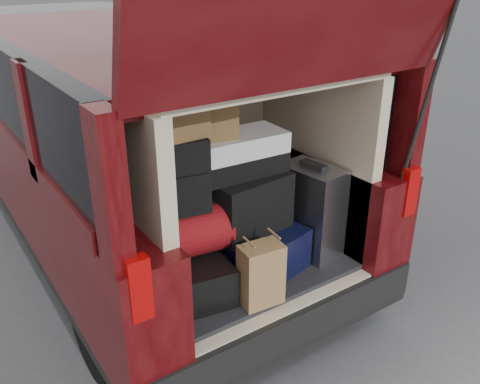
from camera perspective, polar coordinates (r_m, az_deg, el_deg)
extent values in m
plane|color=#3A3A3C|center=(3.39, 1.80, -17.34)|extent=(80.00, 80.00, 0.00)
cylinder|color=black|center=(3.18, -15.04, -14.10)|extent=(0.24, 0.64, 0.64)
cylinder|color=black|center=(3.88, 8.25, -5.72)|extent=(0.24, 0.64, 0.64)
cylinder|color=black|center=(6.47, -11.72, 6.76)|extent=(0.24, 0.64, 0.64)
cube|color=black|center=(4.80, -12.85, -0.63)|extent=(1.90, 4.85, 0.08)
cube|color=#3E0106|center=(4.44, -22.74, 2.07)|extent=(0.33, 4.85, 0.80)
cube|color=#3E0106|center=(4.94, -4.89, 6.19)|extent=(0.33, 4.85, 0.80)
cube|color=#3E0106|center=(4.39, -14.72, 16.96)|extent=(1.82, 4.46, 0.10)
cube|color=black|center=(4.72, -3.56, 14.62)|extent=(0.12, 4.25, 0.68)
cube|color=black|center=(2.96, 5.32, -14.66)|extent=(1.86, 0.16, 0.22)
cube|color=#990505|center=(2.20, -11.29, -10.59)|extent=(0.10, 0.06, 0.30)
cube|color=#990505|center=(3.16, 18.42, 0.08)|extent=(0.10, 0.06, 0.30)
cube|color=black|center=(3.25, -0.95, -7.83)|extent=(1.24, 1.05, 0.06)
cube|color=#C4BA97|center=(2.70, -12.82, -1.08)|extent=(0.08, 1.05, 1.15)
cube|color=#C4BA97|center=(3.35, 8.47, 4.49)|extent=(0.08, 1.05, 1.15)
cube|color=#C4BA97|center=(3.42, -6.17, 5.02)|extent=(1.34, 0.06, 1.15)
cube|color=#C4BA97|center=(2.79, -1.12, 13.57)|extent=(1.34, 1.05, 0.06)
cylinder|color=black|center=(2.91, 20.93, 10.83)|extent=(0.02, 0.90, 0.76)
cube|color=black|center=(3.39, -0.92, -11.31)|extent=(1.24, 1.05, 0.55)
cube|color=black|center=(2.91, -6.11, -8.94)|extent=(0.50, 0.63, 0.23)
cube|color=black|center=(3.11, 0.99, -5.99)|extent=(0.60, 0.68, 0.26)
cube|color=silver|center=(3.21, 7.94, -2.04)|extent=(0.29, 0.42, 0.58)
cube|color=olive|center=(2.77, 2.37, -9.23)|extent=(0.24, 0.17, 0.35)
cube|color=maroon|center=(2.80, -5.63, -4.43)|extent=(0.46, 0.33, 0.28)
cube|color=black|center=(2.95, 0.94, -1.24)|extent=(0.50, 0.33, 0.34)
cube|color=black|center=(2.63, -6.77, 1.78)|extent=(0.31, 0.21, 0.40)
cube|color=white|center=(2.88, -0.14, 4.34)|extent=(0.54, 0.30, 0.24)
cube|color=brown|center=(2.56, -6.84, 8.62)|extent=(0.25, 0.21, 0.22)
cube|color=brown|center=(2.75, -2.78, 8.16)|extent=(0.23, 0.20, 0.21)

